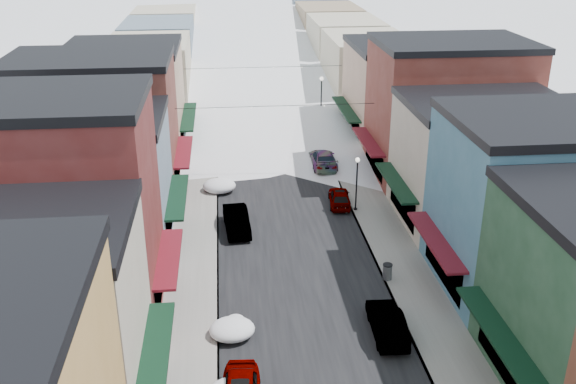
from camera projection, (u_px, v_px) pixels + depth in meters
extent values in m
cube|color=black|center=(261.00, 112.00, 73.23)|extent=(10.00, 160.00, 0.01)
cube|color=gray|center=(203.00, 113.00, 72.58)|extent=(3.20, 160.00, 0.15)
cube|color=gray|center=(319.00, 110.00, 73.82)|extent=(3.20, 160.00, 0.15)
cube|color=slate|center=(217.00, 113.00, 72.73)|extent=(0.10, 160.00, 0.15)
cube|color=slate|center=(305.00, 110.00, 73.68)|extent=(0.10, 160.00, 0.15)
cube|color=beige|center=(18.00, 330.00, 26.76)|extent=(10.00, 8.00, 9.00)
cube|color=black|center=(156.00, 347.00, 27.80)|extent=(1.20, 6.80, 0.15)
cube|color=maroon|center=(47.00, 217.00, 33.44)|extent=(11.00, 8.00, 12.00)
cube|color=black|center=(28.00, 100.00, 30.99)|extent=(11.20, 8.20, 0.50)
cube|color=maroon|center=(169.00, 258.00, 35.12)|extent=(1.20, 6.80, 0.15)
cube|color=gray|center=(90.00, 185.00, 41.95)|extent=(10.00, 9.00, 8.50)
cube|color=black|center=(81.00, 119.00, 40.19)|extent=(10.20, 9.20, 0.50)
cube|color=black|center=(177.00, 196.00, 42.89)|extent=(1.20, 7.65, 0.15)
cube|color=maroon|center=(96.00, 130.00, 49.70)|extent=(12.00, 9.00, 10.50)
cube|color=black|center=(87.00, 59.00, 47.54)|extent=(12.20, 9.20, 0.50)
cube|color=maroon|center=(184.00, 152.00, 51.13)|extent=(1.20, 7.65, 0.15)
cube|color=tan|center=(126.00, 102.00, 59.14)|extent=(10.00, 11.00, 9.50)
cube|color=black|center=(121.00, 47.00, 57.18)|extent=(10.20, 11.20, 0.50)
cube|color=black|center=(189.00, 116.00, 60.28)|extent=(1.20, 9.35, 0.15)
cube|color=black|center=(498.00, 333.00, 28.77)|extent=(1.20, 7.65, 0.15)
cube|color=#3A6A83|center=(533.00, 208.00, 36.83)|extent=(10.00, 9.00, 10.00)
cube|color=black|center=(547.00, 120.00, 34.77)|extent=(10.20, 9.20, 0.50)
cube|color=maroon|center=(435.00, 241.00, 37.01)|extent=(1.20, 7.65, 0.15)
cube|color=#BAAB96|center=(481.00, 165.00, 45.41)|extent=(11.00, 9.00, 8.50)
cube|color=black|center=(488.00, 103.00, 43.64)|extent=(11.20, 9.20, 0.50)
cube|color=black|center=(396.00, 182.00, 45.24)|extent=(1.20, 7.65, 0.15)
cube|color=maroon|center=(447.00, 113.00, 53.20)|extent=(12.00, 9.00, 11.00)
cube|color=black|center=(454.00, 43.00, 50.94)|extent=(12.20, 9.20, 0.50)
cube|color=maroon|center=(368.00, 142.00, 53.48)|extent=(1.20, 7.65, 0.15)
cube|color=tan|center=(403.00, 95.00, 62.65)|extent=(10.00, 11.00, 9.00)
cube|color=black|center=(406.00, 46.00, 60.78)|extent=(10.20, 11.20, 0.50)
cube|color=black|center=(346.00, 109.00, 62.63)|extent=(1.20, 9.35, 0.15)
cube|color=gray|center=(149.00, 76.00, 72.31)|extent=(9.00, 13.00, 8.00)
cube|color=gray|center=(367.00, 71.00, 74.67)|extent=(9.00, 13.00, 8.00)
cube|color=gray|center=(159.00, 52.00, 85.12)|extent=(9.00, 13.00, 8.00)
cube|color=gray|center=(345.00, 49.00, 87.48)|extent=(9.00, 13.00, 8.00)
cube|color=gray|center=(167.00, 35.00, 97.93)|extent=(9.00, 13.00, 8.00)
cube|color=gray|center=(328.00, 32.00, 100.29)|extent=(9.00, 13.00, 8.00)
cube|color=gray|center=(173.00, 21.00, 110.74)|extent=(9.00, 13.00, 8.00)
cube|color=gray|center=(316.00, 19.00, 113.10)|extent=(9.00, 13.00, 8.00)
cylinder|color=black|center=(276.00, 106.00, 52.50)|extent=(16.40, 0.04, 0.04)
cylinder|color=black|center=(264.00, 67.00, 66.22)|extent=(16.40, 0.04, 0.04)
imported|color=black|center=(237.00, 220.00, 45.10)|extent=(1.97, 4.76, 1.53)
imported|color=gray|center=(224.00, 128.00, 64.71)|extent=(2.41, 5.88, 1.70)
imported|color=black|center=(387.00, 322.00, 33.77)|extent=(1.71, 4.49, 1.46)
imported|color=gray|center=(340.00, 197.00, 49.13)|extent=(1.97, 4.06, 1.33)
imported|color=black|center=(323.00, 159.00, 56.65)|extent=(2.25, 5.34, 1.54)
imported|color=gray|center=(243.00, 106.00, 72.96)|extent=(1.84, 4.22, 1.42)
imported|color=white|center=(273.00, 82.00, 83.38)|extent=(3.07, 6.15, 1.67)
cylinder|color=slate|center=(387.00, 272.00, 38.81)|extent=(0.55, 0.55, 0.94)
cylinder|color=black|center=(388.00, 265.00, 38.61)|extent=(0.59, 0.59, 0.06)
cylinder|color=black|center=(355.00, 209.00, 48.28)|extent=(0.29, 0.29, 0.10)
cylinder|color=black|center=(356.00, 186.00, 47.55)|extent=(0.11, 0.11, 3.83)
sphere|color=white|center=(358.00, 160.00, 46.74)|extent=(0.34, 0.34, 0.34)
cylinder|color=black|center=(321.00, 122.00, 69.03)|extent=(0.34, 0.34, 0.11)
cylinder|color=black|center=(321.00, 101.00, 68.15)|extent=(0.14, 0.14, 4.58)
sphere|color=white|center=(322.00, 79.00, 67.19)|extent=(0.41, 0.41, 0.41)
ellipsoid|color=white|center=(238.00, 381.00, 30.21)|extent=(1.08, 0.97, 0.54)
ellipsoid|color=white|center=(232.00, 329.00, 33.57)|extent=(2.40, 2.03, 1.02)
ellipsoid|color=white|center=(235.00, 320.00, 34.78)|extent=(1.03, 0.92, 0.51)
ellipsoid|color=white|center=(219.00, 186.00, 51.51)|extent=(2.64, 2.23, 1.12)
ellipsoid|color=white|center=(222.00, 183.00, 52.73)|extent=(1.13, 1.02, 0.56)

